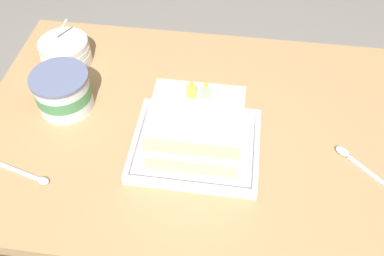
{
  "coord_description": "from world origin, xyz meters",
  "views": [
    {
      "loc": [
        0.1,
        -0.66,
        1.5
      ],
      "look_at": [
        0.01,
        -0.04,
        0.76
      ],
      "focal_mm": 38.98,
      "sensor_mm": 36.0,
      "label": 1
    }
  ],
  "objects_px": {
    "birthday_cake": "(196,127)",
    "bowl_stack": "(65,52)",
    "serving_spoon_by_bowls": "(32,177)",
    "ice_cream_tub": "(63,91)",
    "foil_tray": "(196,146)",
    "serving_spoon_near_tray": "(350,157)"
  },
  "relations": [
    {
      "from": "foil_tray",
      "to": "serving_spoon_by_bowls",
      "type": "distance_m",
      "value": 0.37
    },
    {
      "from": "ice_cream_tub",
      "to": "serving_spoon_by_bowls",
      "type": "xyz_separation_m",
      "value": [
        -0.0,
        -0.22,
        -0.05
      ]
    },
    {
      "from": "ice_cream_tub",
      "to": "bowl_stack",
      "type": "bearing_deg",
      "value": 108.35
    },
    {
      "from": "foil_tray",
      "to": "serving_spoon_near_tray",
      "type": "xyz_separation_m",
      "value": [
        0.35,
        0.02,
        -0.0
      ]
    },
    {
      "from": "bowl_stack",
      "to": "ice_cream_tub",
      "type": "xyz_separation_m",
      "value": [
        0.05,
        -0.17,
        0.02
      ]
    },
    {
      "from": "ice_cream_tub",
      "to": "serving_spoon_by_bowls",
      "type": "bearing_deg",
      "value": -91.12
    },
    {
      "from": "bowl_stack",
      "to": "serving_spoon_by_bowls",
      "type": "height_order",
      "value": "bowl_stack"
    },
    {
      "from": "birthday_cake",
      "to": "serving_spoon_by_bowls",
      "type": "relative_size",
      "value": 1.36
    },
    {
      "from": "foil_tray",
      "to": "birthday_cake",
      "type": "relative_size",
      "value": 1.45
    },
    {
      "from": "serving_spoon_near_tray",
      "to": "ice_cream_tub",
      "type": "bearing_deg",
      "value": 173.9
    },
    {
      "from": "bowl_stack",
      "to": "serving_spoon_near_tray",
      "type": "height_order",
      "value": "bowl_stack"
    },
    {
      "from": "birthday_cake",
      "to": "serving_spoon_by_bowls",
      "type": "distance_m",
      "value": 0.38
    },
    {
      "from": "birthday_cake",
      "to": "bowl_stack",
      "type": "xyz_separation_m",
      "value": [
        -0.4,
        0.26,
        -0.04
      ]
    },
    {
      "from": "birthday_cake",
      "to": "serving_spoon_by_bowls",
      "type": "xyz_separation_m",
      "value": [
        -0.35,
        -0.13,
        -0.07
      ]
    },
    {
      "from": "ice_cream_tub",
      "to": "serving_spoon_near_tray",
      "type": "bearing_deg",
      "value": -6.1
    },
    {
      "from": "birthday_cake",
      "to": "ice_cream_tub",
      "type": "bearing_deg",
      "value": 164.86
    },
    {
      "from": "bowl_stack",
      "to": "serving_spoon_near_tray",
      "type": "relative_size",
      "value": 1.07
    },
    {
      "from": "birthday_cake",
      "to": "bowl_stack",
      "type": "bearing_deg",
      "value": 146.99
    },
    {
      "from": "serving_spoon_by_bowls",
      "to": "bowl_stack",
      "type": "bearing_deg",
      "value": 97.41
    },
    {
      "from": "birthday_cake",
      "to": "bowl_stack",
      "type": "height_order",
      "value": "birthday_cake"
    },
    {
      "from": "ice_cream_tub",
      "to": "serving_spoon_near_tray",
      "type": "xyz_separation_m",
      "value": [
        0.69,
        -0.07,
        -0.05
      ]
    },
    {
      "from": "foil_tray",
      "to": "serving_spoon_by_bowls",
      "type": "relative_size",
      "value": 1.98
    }
  ]
}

